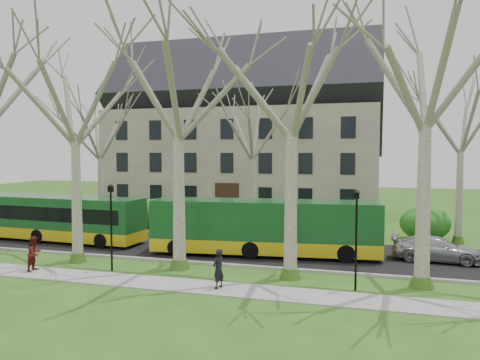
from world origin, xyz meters
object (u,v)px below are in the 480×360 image
(bus_follow, at_px, (265,227))
(pedestrian_b, at_px, (35,253))
(sedan, at_px, (436,249))
(bus_lead, at_px, (57,218))
(pedestrian_a, at_px, (218,269))

(bus_follow, relative_size, pedestrian_b, 7.47)
(sedan, distance_m, pedestrian_b, 21.10)
(bus_lead, height_order, pedestrian_a, bus_lead)
(bus_lead, bearing_deg, pedestrian_a, -24.76)
(bus_lead, xyz_separation_m, pedestrian_b, (4.07, -7.06, -0.66))
(sedan, height_order, pedestrian_a, pedestrian_a)
(sedan, xyz_separation_m, pedestrian_b, (-19.58, -7.84, 0.20))
(bus_follow, height_order, pedestrian_a, bus_follow)
(sedan, bearing_deg, pedestrian_a, 134.52)
(sedan, bearing_deg, pedestrian_b, 116.60)
(bus_follow, relative_size, pedestrian_a, 7.54)
(pedestrian_a, relative_size, pedestrian_b, 0.99)
(bus_lead, relative_size, pedestrian_b, 7.03)
(bus_lead, xyz_separation_m, pedestrian_a, (13.90, -7.32, -0.67))
(pedestrian_a, bearing_deg, bus_lead, -98.67)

